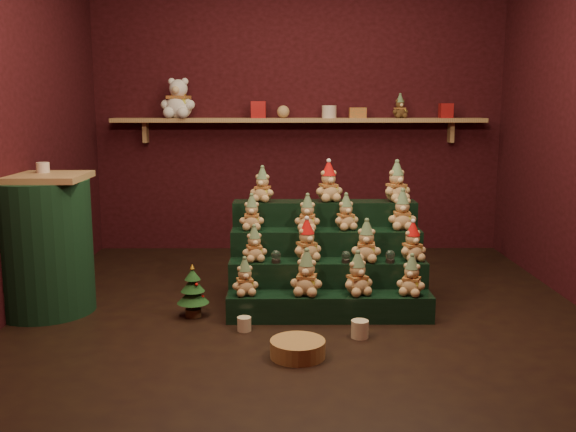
{
  "coord_description": "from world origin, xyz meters",
  "views": [
    {
      "loc": [
        -0.14,
        -4.39,
        1.46
      ],
      "look_at": [
        -0.11,
        0.25,
        0.64
      ],
      "focal_mm": 40.0,
      "sensor_mm": 36.0,
      "label": 1
    }
  ],
  "objects_px": {
    "wicker_basket": "(298,349)",
    "brown_bear": "(400,106)",
    "mini_christmas_tree": "(193,291)",
    "snow_globe_a": "(276,256)",
    "white_bear": "(179,93)",
    "side_table": "(43,244)",
    "mug_left": "(244,324)",
    "snow_globe_b": "(346,257)",
    "riser_tier_front": "(329,307)",
    "snow_globe_c": "(390,256)",
    "mug_right": "(360,329)"
  },
  "relations": [
    {
      "from": "snow_globe_a",
      "to": "white_bear",
      "type": "xyz_separation_m",
      "value": [
        -0.95,
        1.87,
        1.15
      ]
    },
    {
      "from": "side_table",
      "to": "brown_bear",
      "type": "bearing_deg",
      "value": 32.48
    },
    {
      "from": "riser_tier_front",
      "to": "mug_left",
      "type": "distance_m",
      "value": 0.61
    },
    {
      "from": "riser_tier_front",
      "to": "snow_globe_c",
      "type": "bearing_deg",
      "value": 20.28
    },
    {
      "from": "snow_globe_a",
      "to": "snow_globe_b",
      "type": "distance_m",
      "value": 0.49
    },
    {
      "from": "mug_left",
      "to": "brown_bear",
      "type": "relative_size",
      "value": 0.41
    },
    {
      "from": "snow_globe_b",
      "to": "mini_christmas_tree",
      "type": "bearing_deg",
      "value": -175.04
    },
    {
      "from": "snow_globe_a",
      "to": "side_table",
      "type": "distance_m",
      "value": 1.64
    },
    {
      "from": "riser_tier_front",
      "to": "side_table",
      "type": "distance_m",
      "value": 2.05
    },
    {
      "from": "mini_christmas_tree",
      "to": "wicker_basket",
      "type": "relative_size",
      "value": 1.16
    },
    {
      "from": "riser_tier_front",
      "to": "mug_left",
      "type": "relative_size",
      "value": 15.25
    },
    {
      "from": "snow_globe_b",
      "to": "brown_bear",
      "type": "xyz_separation_m",
      "value": [
        0.68,
        1.87,
        1.03
      ]
    },
    {
      "from": "white_bear",
      "to": "brown_bear",
      "type": "bearing_deg",
      "value": 10.63
    },
    {
      "from": "mini_christmas_tree",
      "to": "mug_left",
      "type": "distance_m",
      "value": 0.49
    },
    {
      "from": "snow_globe_a",
      "to": "snow_globe_b",
      "type": "height_order",
      "value": "snow_globe_a"
    },
    {
      "from": "snow_globe_b",
      "to": "mug_left",
      "type": "height_order",
      "value": "snow_globe_b"
    },
    {
      "from": "riser_tier_front",
      "to": "mini_christmas_tree",
      "type": "xyz_separation_m",
      "value": [
        -0.94,
        0.07,
        0.09
      ]
    },
    {
      "from": "snow_globe_a",
      "to": "brown_bear",
      "type": "distance_m",
      "value": 2.44
    },
    {
      "from": "snow_globe_c",
      "to": "brown_bear",
      "type": "distance_m",
      "value": 2.17
    },
    {
      "from": "mini_christmas_tree",
      "to": "brown_bear",
      "type": "height_order",
      "value": "brown_bear"
    },
    {
      "from": "snow_globe_c",
      "to": "brown_bear",
      "type": "relative_size",
      "value": 0.41
    },
    {
      "from": "white_bear",
      "to": "snow_globe_a",
      "type": "bearing_deg",
      "value": -52.42
    },
    {
      "from": "riser_tier_front",
      "to": "wicker_basket",
      "type": "bearing_deg",
      "value": -109.37
    },
    {
      "from": "mug_right",
      "to": "brown_bear",
      "type": "distance_m",
      "value": 2.82
    },
    {
      "from": "mug_left",
      "to": "mug_right",
      "type": "relative_size",
      "value": 0.82
    },
    {
      "from": "snow_globe_a",
      "to": "snow_globe_b",
      "type": "relative_size",
      "value": 1.07
    },
    {
      "from": "wicker_basket",
      "to": "mug_right",
      "type": "bearing_deg",
      "value": 37.94
    },
    {
      "from": "riser_tier_front",
      "to": "snow_globe_b",
      "type": "relative_size",
      "value": 16.54
    },
    {
      "from": "white_bear",
      "to": "riser_tier_front",
      "type": "bearing_deg",
      "value": -46.39
    },
    {
      "from": "snow_globe_b",
      "to": "wicker_basket",
      "type": "xyz_separation_m",
      "value": [
        -0.35,
        -0.82,
        -0.35
      ]
    },
    {
      "from": "side_table",
      "to": "mug_left",
      "type": "xyz_separation_m",
      "value": [
        1.44,
        -0.42,
        -0.44
      ]
    },
    {
      "from": "brown_bear",
      "to": "snow_globe_a",
      "type": "bearing_deg",
      "value": -137.48
    },
    {
      "from": "brown_bear",
      "to": "mug_right",
      "type": "bearing_deg",
      "value": -120.44
    },
    {
      "from": "side_table",
      "to": "wicker_basket",
      "type": "relative_size",
      "value": 3.03
    },
    {
      "from": "side_table",
      "to": "mug_left",
      "type": "relative_size",
      "value": 10.68
    },
    {
      "from": "snow_globe_a",
      "to": "wicker_basket",
      "type": "relative_size",
      "value": 0.28
    },
    {
      "from": "mini_christmas_tree",
      "to": "white_bear",
      "type": "relative_size",
      "value": 0.79
    },
    {
      "from": "mug_left",
      "to": "side_table",
      "type": "bearing_deg",
      "value": 163.87
    },
    {
      "from": "brown_bear",
      "to": "wicker_basket",
      "type": "bearing_deg",
      "value": -126.53
    },
    {
      "from": "side_table",
      "to": "brown_bear",
      "type": "height_order",
      "value": "brown_bear"
    },
    {
      "from": "wicker_basket",
      "to": "brown_bear",
      "type": "relative_size",
      "value": 1.45
    },
    {
      "from": "mug_right",
      "to": "riser_tier_front",
      "type": "bearing_deg",
      "value": 116.02
    },
    {
      "from": "riser_tier_front",
      "to": "snow_globe_a",
      "type": "relative_size",
      "value": 15.51
    },
    {
      "from": "snow_globe_c",
      "to": "mug_right",
      "type": "bearing_deg",
      "value": -117.68
    },
    {
      "from": "riser_tier_front",
      "to": "wicker_basket",
      "type": "distance_m",
      "value": 0.7
    },
    {
      "from": "mini_christmas_tree",
      "to": "wicker_basket",
      "type": "bearing_deg",
      "value": -45.51
    },
    {
      "from": "snow_globe_b",
      "to": "white_bear",
      "type": "relative_size",
      "value": 0.18
    },
    {
      "from": "side_table",
      "to": "snow_globe_a",
      "type": "bearing_deg",
      "value": -1.98
    },
    {
      "from": "snow_globe_b",
      "to": "mug_left",
      "type": "distance_m",
      "value": 0.87
    },
    {
      "from": "brown_bear",
      "to": "snow_globe_b",
      "type": "bearing_deg",
      "value": -125.45
    }
  ]
}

